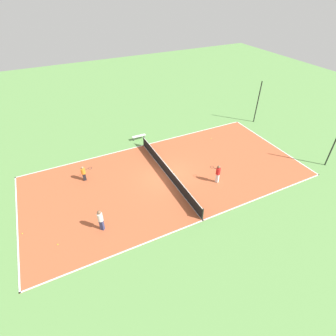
{
  "coord_description": "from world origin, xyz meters",
  "views": [
    {
      "loc": [
        15.91,
        -7.82,
        14.18
      ],
      "look_at": [
        0.0,
        0.0,
        0.9
      ],
      "focal_mm": 28.0,
      "sensor_mm": 36.0,
      "label": 1
    }
  ],
  "objects_px": {
    "bench": "(139,136)",
    "player_center_orange": "(84,173)",
    "tennis_ball_right_alley": "(22,233)",
    "player_coach_red": "(218,173)",
    "fence_post_back_left": "(258,102)",
    "tennis_ball_near_net": "(211,138)",
    "player_far_white": "(100,219)",
    "fence_post_back_right": "(335,142)",
    "tennis_ball_midcourt": "(58,244)",
    "tennis_net": "(168,171)"
  },
  "relations": [
    {
      "from": "tennis_ball_midcourt",
      "to": "tennis_ball_near_net",
      "type": "relative_size",
      "value": 1.0
    },
    {
      "from": "player_center_orange",
      "to": "fence_post_back_right",
      "type": "height_order",
      "value": "fence_post_back_right"
    },
    {
      "from": "bench",
      "to": "fence_post_back_right",
      "type": "bearing_deg",
      "value": -40.83
    },
    {
      "from": "player_center_orange",
      "to": "fence_post_back_left",
      "type": "height_order",
      "value": "fence_post_back_left"
    },
    {
      "from": "player_center_orange",
      "to": "tennis_ball_right_alley",
      "type": "bearing_deg",
      "value": -140.31
    },
    {
      "from": "tennis_net",
      "to": "player_center_orange",
      "type": "distance_m",
      "value": 7.06
    },
    {
      "from": "player_far_white",
      "to": "player_coach_red",
      "type": "xyz_separation_m",
      "value": [
        -0.75,
        9.94,
        -0.05
      ]
    },
    {
      "from": "tennis_ball_midcourt",
      "to": "tennis_ball_near_net",
      "type": "height_order",
      "value": "same"
    },
    {
      "from": "bench",
      "to": "tennis_ball_midcourt",
      "type": "relative_size",
      "value": 21.21
    },
    {
      "from": "tennis_net",
      "to": "player_far_white",
      "type": "xyz_separation_m",
      "value": [
        3.26,
        -6.61,
        0.49
      ]
    },
    {
      "from": "tennis_net",
      "to": "player_far_white",
      "type": "height_order",
      "value": "player_far_white"
    },
    {
      "from": "tennis_ball_right_alley",
      "to": "tennis_ball_near_net",
      "type": "xyz_separation_m",
      "value": [
        -4.94,
        18.5,
        0.0
      ]
    },
    {
      "from": "bench",
      "to": "player_center_orange",
      "type": "height_order",
      "value": "player_center_orange"
    },
    {
      "from": "player_coach_red",
      "to": "bench",
      "type": "bearing_deg",
      "value": -8.92
    },
    {
      "from": "tennis_net",
      "to": "tennis_ball_midcourt",
      "type": "xyz_separation_m",
      "value": [
        3.25,
        -9.56,
        -0.5
      ]
    },
    {
      "from": "tennis_ball_right_alley",
      "to": "player_center_orange",
      "type": "bearing_deg",
      "value": 127.67
    },
    {
      "from": "fence_post_back_left",
      "to": "fence_post_back_right",
      "type": "xyz_separation_m",
      "value": [
        9.69,
        0.0,
        0.0
      ]
    },
    {
      "from": "player_far_white",
      "to": "tennis_ball_midcourt",
      "type": "distance_m",
      "value": 3.11
    },
    {
      "from": "tennis_net",
      "to": "tennis_ball_right_alley",
      "type": "bearing_deg",
      "value": -83.82
    },
    {
      "from": "player_coach_red",
      "to": "tennis_ball_right_alley",
      "type": "relative_size",
      "value": 24.93
    },
    {
      "from": "player_far_white",
      "to": "player_center_orange",
      "type": "xyz_separation_m",
      "value": [
        -5.9,
        0.06,
        -0.24
      ]
    },
    {
      "from": "fence_post_back_right",
      "to": "tennis_ball_midcourt",
      "type": "bearing_deg",
      "value": -93.92
    },
    {
      "from": "bench",
      "to": "player_coach_red",
      "type": "distance_m",
      "value": 10.04
    },
    {
      "from": "tennis_net",
      "to": "bench",
      "type": "height_order",
      "value": "tennis_net"
    },
    {
      "from": "bench",
      "to": "player_coach_red",
      "type": "relative_size",
      "value": 0.85
    },
    {
      "from": "tennis_ball_near_net",
      "to": "fence_post_back_left",
      "type": "distance_m",
      "value": 7.26
    },
    {
      "from": "player_coach_red",
      "to": "fence_post_back_left",
      "type": "bearing_deg",
      "value": -82.81
    },
    {
      "from": "player_far_white",
      "to": "player_center_orange",
      "type": "relative_size",
      "value": 1.27
    },
    {
      "from": "bench",
      "to": "tennis_ball_near_net",
      "type": "relative_size",
      "value": 21.21
    },
    {
      "from": "bench",
      "to": "tennis_ball_midcourt",
      "type": "xyz_separation_m",
      "value": [
        10.21,
        -9.58,
        -0.33
      ]
    },
    {
      "from": "tennis_ball_right_alley",
      "to": "fence_post_back_right",
      "type": "bearing_deg",
      "value": 81.91
    },
    {
      "from": "player_coach_red",
      "to": "player_center_orange",
      "type": "relative_size",
      "value": 1.21
    },
    {
      "from": "tennis_net",
      "to": "tennis_ball_midcourt",
      "type": "bearing_deg",
      "value": -71.2
    },
    {
      "from": "tennis_net",
      "to": "player_coach_red",
      "type": "distance_m",
      "value": 4.19
    },
    {
      "from": "fence_post_back_left",
      "to": "tennis_ball_near_net",
      "type": "bearing_deg",
      "value": -80.27
    },
    {
      "from": "player_coach_red",
      "to": "tennis_net",
      "type": "bearing_deg",
      "value": 24.84
    },
    {
      "from": "tennis_ball_right_alley",
      "to": "tennis_net",
      "type": "bearing_deg",
      "value": 96.18
    },
    {
      "from": "tennis_ball_right_alley",
      "to": "bench",
      "type": "bearing_deg",
      "value": 125.24
    },
    {
      "from": "bench",
      "to": "player_far_white",
      "type": "height_order",
      "value": "player_far_white"
    },
    {
      "from": "player_center_orange",
      "to": "tennis_ball_right_alley",
      "type": "xyz_separation_m",
      "value": [
        3.9,
        -5.05,
        -0.75
      ]
    },
    {
      "from": "player_coach_red",
      "to": "tennis_ball_right_alley",
      "type": "bearing_deg",
      "value": 57.0
    },
    {
      "from": "player_coach_red",
      "to": "fence_post_back_left",
      "type": "height_order",
      "value": "fence_post_back_left"
    },
    {
      "from": "player_coach_red",
      "to": "tennis_ball_near_net",
      "type": "bearing_deg",
      "value": -58.16
    },
    {
      "from": "bench",
      "to": "tennis_ball_midcourt",
      "type": "bearing_deg",
      "value": -133.18
    },
    {
      "from": "player_far_white",
      "to": "tennis_ball_midcourt",
      "type": "bearing_deg",
      "value": 41.22
    },
    {
      "from": "tennis_net",
      "to": "fence_post_back_left",
      "type": "height_order",
      "value": "fence_post_back_left"
    },
    {
      "from": "bench",
      "to": "tennis_ball_right_alley",
      "type": "xyz_separation_m",
      "value": [
        8.21,
        -11.62,
        -0.33
      ]
    },
    {
      "from": "tennis_ball_right_alley",
      "to": "player_coach_red",
      "type": "bearing_deg",
      "value": 85.21
    },
    {
      "from": "tennis_ball_right_alley",
      "to": "fence_post_back_right",
      "type": "relative_size",
      "value": 0.01
    },
    {
      "from": "player_far_white",
      "to": "fence_post_back_left",
      "type": "relative_size",
      "value": 0.37
    }
  ]
}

